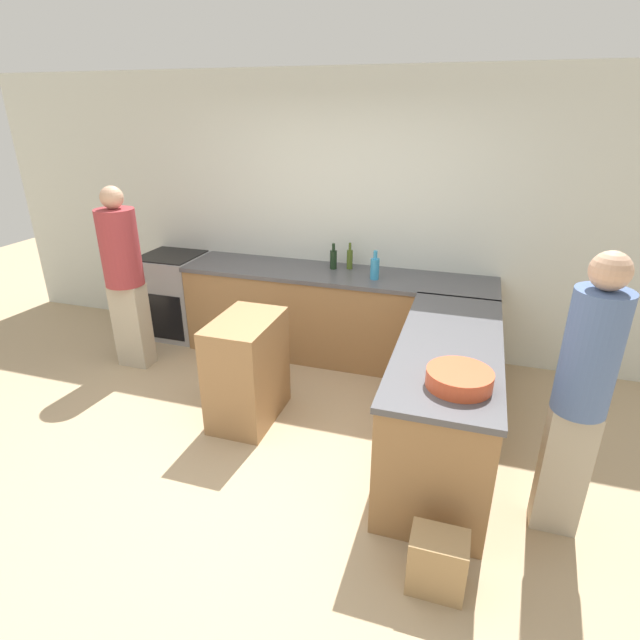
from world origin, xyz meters
TOP-DOWN VIEW (x-y plane):
  - ground_plane at (0.00, 0.00)m, footprint 14.00×14.00m
  - wall_back at (0.00, 2.07)m, footprint 8.00×0.06m
  - counter_back at (0.00, 1.71)m, footprint 3.03×0.68m
  - counter_peninsula at (1.17, 0.45)m, footprint 0.69×1.89m
  - range_oven at (-1.84, 1.72)m, footprint 0.65×0.64m
  - island_table at (-0.36, 0.44)m, footprint 0.45×0.70m
  - mixing_bowl at (1.26, -0.12)m, footprint 0.38×0.38m
  - wine_bottle_dark at (-0.05, 1.81)m, footprint 0.07×0.07m
  - olive_oil_bottle at (0.10, 1.87)m, footprint 0.06×0.06m
  - dish_soap_bottle at (0.40, 1.62)m, footprint 0.08×0.08m
  - person_by_range at (-1.82, 0.94)m, footprint 0.35×0.35m
  - person_at_peninsula at (1.90, -0.07)m, footprint 0.29×0.29m
  - paper_bag at (1.26, -0.73)m, footprint 0.30×0.21m

SIDE VIEW (x-z plane):
  - ground_plane at x=0.00m, z-range 0.00..0.00m
  - paper_bag at x=1.26m, z-range 0.00..0.35m
  - island_table at x=-0.36m, z-range 0.00..0.87m
  - counter_back at x=0.00m, z-range 0.00..0.89m
  - counter_peninsula at x=1.17m, z-range 0.00..0.89m
  - range_oven at x=-1.84m, z-range 0.00..0.90m
  - person_by_range at x=-1.82m, z-range 0.07..1.81m
  - mixing_bowl at x=1.26m, z-range 0.89..0.99m
  - person_at_peninsula at x=1.90m, z-range 0.09..1.81m
  - wine_bottle_dark at x=-0.05m, z-range 0.87..1.12m
  - olive_oil_bottle at x=0.10m, z-range 0.86..1.12m
  - dish_soap_bottle at x=0.40m, z-range 0.86..1.13m
  - wall_back at x=0.00m, z-range 0.00..2.70m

